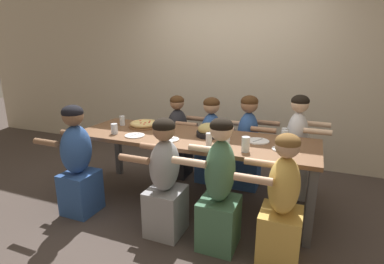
{
  "coord_description": "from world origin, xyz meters",
  "views": [
    {
      "loc": [
        1.16,
        -2.83,
        1.67
      ],
      "look_at": [
        0.0,
        0.0,
        0.82
      ],
      "focal_mm": 28.0,
      "sensor_mm": 36.0,
      "label": 1
    }
  ],
  "objects_px": {
    "drinking_glass_e": "(285,137)",
    "diner_far_midright": "(248,146)",
    "drinking_glass_b": "(114,129)",
    "diner_near_midright": "(219,191)",
    "skillet_bowl": "(209,131)",
    "empty_plate_b": "(169,139)",
    "diner_far_center": "(211,143)",
    "empty_plate_a": "(282,149)",
    "diner_near_center": "(165,183)",
    "drinking_glass_g": "(122,121)",
    "diner_near_right": "(282,206)",
    "diner_far_midleft": "(178,140)",
    "drinking_glass_c": "(284,134)",
    "diner_far_right": "(296,150)",
    "drinking_glass_a": "(209,140)",
    "drinking_glass_d": "(246,145)",
    "diner_near_left": "(78,164)",
    "pizza_board_main": "(144,124)",
    "drinking_glass_f": "(165,130)",
    "empty_plate_c": "(258,141)",
    "cocktail_glass_blue": "(226,140)",
    "empty_plate_d": "(135,136)"
  },
  "relations": [
    {
      "from": "drinking_glass_e",
      "to": "diner_far_midright",
      "type": "distance_m",
      "value": 0.71
    },
    {
      "from": "drinking_glass_b",
      "to": "diner_near_midright",
      "type": "distance_m",
      "value": 1.43
    },
    {
      "from": "skillet_bowl",
      "to": "empty_plate_b",
      "type": "distance_m",
      "value": 0.44
    },
    {
      "from": "drinking_glass_e",
      "to": "diner_near_midright",
      "type": "relative_size",
      "value": 0.1
    },
    {
      "from": "drinking_glass_e",
      "to": "diner_far_center",
      "type": "height_order",
      "value": "diner_far_center"
    },
    {
      "from": "empty_plate_a",
      "to": "diner_near_center",
      "type": "bearing_deg",
      "value": -149.69
    },
    {
      "from": "drinking_glass_g",
      "to": "diner_far_center",
      "type": "bearing_deg",
      "value": 27.35
    },
    {
      "from": "drinking_glass_e",
      "to": "diner_near_center",
      "type": "distance_m",
      "value": 1.28
    },
    {
      "from": "skillet_bowl",
      "to": "diner_near_center",
      "type": "relative_size",
      "value": 0.34
    },
    {
      "from": "diner_far_midright",
      "to": "diner_near_midright",
      "type": "bearing_deg",
      "value": 1.52
    },
    {
      "from": "empty_plate_b",
      "to": "diner_far_midright",
      "type": "relative_size",
      "value": 0.18
    },
    {
      "from": "diner_near_right",
      "to": "diner_far_center",
      "type": "height_order",
      "value": "diner_far_center"
    },
    {
      "from": "empty_plate_a",
      "to": "diner_far_midleft",
      "type": "distance_m",
      "value": 1.6
    },
    {
      "from": "empty_plate_b",
      "to": "drinking_glass_b",
      "type": "xyz_separation_m",
      "value": [
        -0.66,
        -0.02,
        0.04
      ]
    },
    {
      "from": "empty_plate_b",
      "to": "skillet_bowl",
      "type": "bearing_deg",
      "value": 40.6
    },
    {
      "from": "drinking_glass_c",
      "to": "diner_far_center",
      "type": "relative_size",
      "value": 0.09
    },
    {
      "from": "diner_far_right",
      "to": "empty_plate_a",
      "type": "bearing_deg",
      "value": -7.63
    },
    {
      "from": "drinking_glass_a",
      "to": "drinking_glass_g",
      "type": "bearing_deg",
      "value": 163.83
    },
    {
      "from": "skillet_bowl",
      "to": "drinking_glass_d",
      "type": "distance_m",
      "value": 0.58
    },
    {
      "from": "skillet_bowl",
      "to": "diner_far_midleft",
      "type": "bearing_deg",
      "value": 138.3
    },
    {
      "from": "diner_far_center",
      "to": "diner_near_left",
      "type": "bearing_deg",
      "value": -38.22
    },
    {
      "from": "diner_far_right",
      "to": "pizza_board_main",
      "type": "bearing_deg",
      "value": -74.42
    },
    {
      "from": "empty_plate_b",
      "to": "drinking_glass_f",
      "type": "relative_size",
      "value": 1.49
    },
    {
      "from": "diner_far_midleft",
      "to": "diner_near_center",
      "type": "distance_m",
      "value": 1.35
    },
    {
      "from": "drinking_glass_c",
      "to": "drinking_glass_f",
      "type": "xyz_separation_m",
      "value": [
        -1.19,
        -0.4,
        0.02
      ]
    },
    {
      "from": "diner_near_right",
      "to": "diner_far_midright",
      "type": "height_order",
      "value": "diner_far_midright"
    },
    {
      "from": "empty_plate_c",
      "to": "diner_far_midright",
      "type": "xyz_separation_m",
      "value": [
        -0.21,
        0.55,
        -0.24
      ]
    },
    {
      "from": "drinking_glass_g",
      "to": "diner_near_left",
      "type": "xyz_separation_m",
      "value": [
        -0.03,
        -0.77,
        -0.28
      ]
    },
    {
      "from": "drinking_glass_a",
      "to": "diner_far_midleft",
      "type": "distance_m",
      "value": 1.18
    },
    {
      "from": "diner_far_midleft",
      "to": "diner_near_midright",
      "type": "height_order",
      "value": "diner_near_midright"
    },
    {
      "from": "diner_near_left",
      "to": "diner_near_midright",
      "type": "distance_m",
      "value": 1.51
    },
    {
      "from": "skillet_bowl",
      "to": "cocktail_glass_blue",
      "type": "xyz_separation_m",
      "value": [
        0.25,
        -0.2,
        -0.02
      ]
    },
    {
      "from": "empty_plate_b",
      "to": "diner_far_midright",
      "type": "height_order",
      "value": "diner_far_midright"
    },
    {
      "from": "diner_far_midright",
      "to": "drinking_glass_e",
      "type": "bearing_deg",
      "value": 45.43
    },
    {
      "from": "empty_plate_b",
      "to": "diner_near_center",
      "type": "height_order",
      "value": "diner_near_center"
    },
    {
      "from": "drinking_glass_e",
      "to": "diner_near_midright",
      "type": "bearing_deg",
      "value": -117.68
    },
    {
      "from": "empty_plate_b",
      "to": "drinking_glass_a",
      "type": "relative_size",
      "value": 1.61
    },
    {
      "from": "diner_near_left",
      "to": "diner_far_right",
      "type": "distance_m",
      "value": 2.39
    },
    {
      "from": "diner_far_right",
      "to": "diner_near_center",
      "type": "distance_m",
      "value": 1.64
    },
    {
      "from": "drinking_glass_e",
      "to": "diner_far_center",
      "type": "bearing_deg",
      "value": 154.05
    },
    {
      "from": "empty_plate_d",
      "to": "diner_near_center",
      "type": "xyz_separation_m",
      "value": [
        0.57,
        -0.42,
        -0.26
      ]
    },
    {
      "from": "cocktail_glass_blue",
      "to": "drinking_glass_d",
      "type": "distance_m",
      "value": 0.27
    },
    {
      "from": "diner_far_right",
      "to": "diner_near_midright",
      "type": "distance_m",
      "value": 1.37
    },
    {
      "from": "drinking_glass_d",
      "to": "drinking_glass_g",
      "type": "xyz_separation_m",
      "value": [
        -1.6,
        0.4,
        -0.01
      ]
    },
    {
      "from": "empty_plate_d",
      "to": "drinking_glass_g",
      "type": "bearing_deg",
      "value": 138.88
    },
    {
      "from": "drinking_glass_c",
      "to": "drinking_glass_a",
      "type": "bearing_deg",
      "value": -139.32
    },
    {
      "from": "cocktail_glass_blue",
      "to": "drinking_glass_d",
      "type": "xyz_separation_m",
      "value": [
        0.22,
        -0.14,
        0.02
      ]
    },
    {
      "from": "drinking_glass_f",
      "to": "pizza_board_main",
      "type": "bearing_deg",
      "value": 149.96
    },
    {
      "from": "diner_far_midright",
      "to": "diner_near_center",
      "type": "relative_size",
      "value": 1.04
    },
    {
      "from": "diner_far_midleft",
      "to": "diner_far_midright",
      "type": "distance_m",
      "value": 0.94
    }
  ]
}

